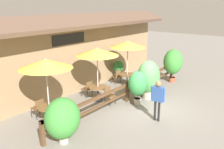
% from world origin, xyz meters
% --- Properties ---
extents(ground_plane, '(60.00, 60.00, 0.00)m').
position_xyz_m(ground_plane, '(0.00, 0.00, 0.00)').
color(ground_plane, gray).
extents(building_facade, '(14.28, 1.49, 4.23)m').
position_xyz_m(building_facade, '(-0.00, 4.10, 2.17)').
color(building_facade, '#997A56').
rests_on(building_facade, ground).
extents(patio_railing, '(10.40, 0.14, 0.95)m').
position_xyz_m(patio_railing, '(0.00, 1.05, 0.70)').
color(patio_railing, brown).
rests_on(patio_railing, ground).
extents(patio_umbrella_near, '(2.10, 2.10, 2.71)m').
position_xyz_m(patio_umbrella_near, '(-3.85, 2.28, 2.49)').
color(patio_umbrella_near, '#B7B2A8').
rests_on(patio_umbrella_near, ground).
extents(dining_table_near, '(0.94, 0.94, 0.72)m').
position_xyz_m(dining_table_near, '(-3.85, 2.28, 0.57)').
color(dining_table_near, brown).
rests_on(dining_table_near, ground).
extents(chair_near_streetside, '(0.50, 0.50, 0.85)m').
position_xyz_m(chair_near_streetside, '(-3.90, 1.54, 0.47)').
color(chair_near_streetside, brown).
rests_on(chair_near_streetside, ground).
extents(chair_near_wallside, '(0.44, 0.44, 0.85)m').
position_xyz_m(chair_near_wallside, '(-3.84, 3.02, 0.47)').
color(chair_near_wallside, brown).
rests_on(chair_near_wallside, ground).
extents(patio_umbrella_middle, '(2.10, 2.10, 2.71)m').
position_xyz_m(patio_umbrella_middle, '(-0.76, 2.33, 2.49)').
color(patio_umbrella_middle, '#B7B2A8').
rests_on(patio_umbrella_middle, ground).
extents(dining_table_middle, '(0.94, 0.94, 0.72)m').
position_xyz_m(dining_table_middle, '(-0.76, 2.33, 0.57)').
color(dining_table_middle, brown).
rests_on(dining_table_middle, ground).
extents(chair_middle_streetside, '(0.47, 0.47, 0.85)m').
position_xyz_m(chair_middle_streetside, '(-0.78, 1.59, 0.47)').
color(chair_middle_streetside, brown).
rests_on(chair_middle_streetside, ground).
extents(chair_middle_wallside, '(0.46, 0.46, 0.85)m').
position_xyz_m(chair_middle_wallside, '(-0.71, 3.08, 0.47)').
color(chair_middle_wallside, brown).
rests_on(chair_middle_wallside, ground).
extents(patio_umbrella_far, '(2.10, 2.10, 2.71)m').
position_xyz_m(patio_umbrella_far, '(2.05, 2.46, 2.49)').
color(patio_umbrella_far, '#B7B2A8').
rests_on(patio_umbrella_far, ground).
extents(dining_table_far, '(0.94, 0.94, 0.72)m').
position_xyz_m(dining_table_far, '(2.05, 2.46, 0.57)').
color(dining_table_far, brown).
rests_on(dining_table_far, ground).
extents(chair_far_streetside, '(0.51, 0.51, 0.85)m').
position_xyz_m(chair_far_streetside, '(2.00, 1.71, 0.47)').
color(chair_far_streetside, brown).
rests_on(chair_far_streetside, ground).
extents(chair_far_wallside, '(0.49, 0.49, 0.85)m').
position_xyz_m(chair_far_wallside, '(2.03, 3.22, 0.47)').
color(chair_far_wallside, brown).
rests_on(chair_far_wallside, ground).
extents(potted_plant_small_flowering, '(1.27, 1.14, 1.98)m').
position_xyz_m(potted_plant_small_flowering, '(1.05, 0.48, 1.08)').
color(potted_plant_small_flowering, '#B7AD99').
rests_on(potted_plant_small_flowering, ground).
extents(potted_plant_entrance_palm, '(1.29, 1.16, 1.68)m').
position_xyz_m(potted_plant_entrance_palm, '(-4.56, 0.65, 0.93)').
color(potted_plant_entrance_palm, '#B7AD99').
rests_on(potted_plant_entrance_palm, ground).
extents(potted_plant_corner_fern, '(1.27, 1.14, 2.07)m').
position_xyz_m(potted_plant_corner_fern, '(4.39, 0.67, 1.27)').
color(potted_plant_corner_fern, '#9E4C33').
rests_on(potted_plant_corner_fern, ground).
extents(potted_plant_tall_tropical, '(1.00, 0.90, 1.64)m').
position_xyz_m(potted_plant_tall_tropical, '(-0.00, 0.46, 1.02)').
color(potted_plant_tall_tropical, '#B7AD99').
rests_on(potted_plant_tall_tropical, ground).
extents(potted_plant_broad_leaf, '(0.70, 0.63, 1.28)m').
position_xyz_m(potted_plant_broad_leaf, '(2.66, 3.55, 0.70)').
color(potted_plant_broad_leaf, '#B7AD99').
rests_on(potted_plant_broad_leaf, ground).
extents(pedestrian, '(0.24, 0.61, 1.75)m').
position_xyz_m(pedestrian, '(-1.00, -1.12, 1.12)').
color(pedestrian, black).
rests_on(pedestrian, ground).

